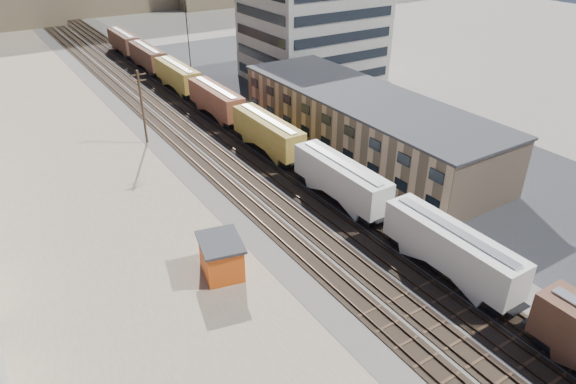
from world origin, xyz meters
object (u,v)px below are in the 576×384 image
freight_train (240,115)px  parked_car_red (479,192)px  utility_pole_north (142,106)px  maintenance_shed (221,256)px  parked_car_blue (334,90)px

freight_train → parked_car_red: freight_train is taller
freight_train → utility_pole_north: utility_pole_north is taller
freight_train → utility_pole_north: size_ratio=11.97×
utility_pole_north → maintenance_shed: size_ratio=1.93×
utility_pole_north → parked_car_blue: size_ratio=1.94×
maintenance_shed → parked_car_red: maintenance_shed is taller
freight_train → utility_pole_north: bearing=162.4°
freight_train → parked_car_blue: (21.78, 6.88, -2.08)m
freight_train → parked_car_blue: 22.93m
parked_car_red → maintenance_shed: bearing=165.4°
freight_train → maintenance_shed: 31.72m
parked_car_red → parked_car_blue: bearing=69.0°
parked_car_blue → maintenance_shed: bearing=179.7°
freight_train → parked_car_blue: size_ratio=23.17×
utility_pole_north → parked_car_red: (25.45, -34.51, -4.49)m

